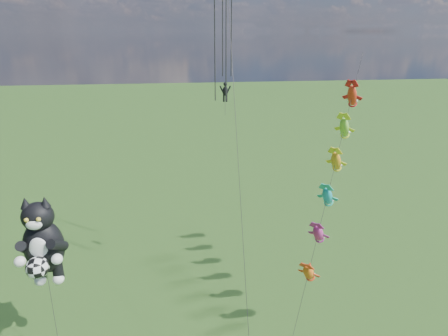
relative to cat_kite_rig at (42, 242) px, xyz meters
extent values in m
cylinder|color=black|center=(0.43, -1.40, -5.47)|extent=(0.89, 2.57, 6.46)
ellipsoid|color=black|center=(0.00, 0.21, -0.41)|extent=(3.01, 2.70, 3.67)
ellipsoid|color=black|center=(0.00, 0.10, 1.77)|extent=(2.37, 2.25, 1.86)
cone|color=black|center=(-0.57, 0.10, 2.74)|extent=(0.80, 0.80, 0.69)
cone|color=black|center=(0.57, 0.10, 2.74)|extent=(0.80, 0.80, 0.69)
ellipsoid|color=white|center=(0.00, -0.65, 1.60)|extent=(1.06, 0.74, 0.67)
ellipsoid|color=white|center=(0.00, -0.65, -0.07)|extent=(1.22, 0.75, 1.52)
sphere|color=gold|center=(-0.35, -0.73, 1.97)|extent=(0.28, 0.28, 0.28)
sphere|color=gold|center=(0.34, -0.73, 1.97)|extent=(0.28, 0.28, 0.28)
sphere|color=white|center=(-1.09, -0.99, -0.70)|extent=(0.69, 0.69, 0.69)
sphere|color=white|center=(1.09, -0.99, -0.70)|extent=(0.69, 0.69, 0.69)
sphere|color=white|center=(-0.57, 0.04, -2.88)|extent=(0.73, 0.73, 0.73)
sphere|color=white|center=(0.57, 0.04, -2.88)|extent=(0.73, 0.73, 0.73)
sphere|color=white|center=(0.00, -1.34, -0.99)|extent=(1.36, 1.36, 1.36)
cylinder|color=black|center=(19.53, 1.92, 1.13)|extent=(9.30, 12.85, 19.67)
ellipsoid|color=orange|center=(17.50, -0.90, -3.20)|extent=(1.70, 1.97, 2.12)
ellipsoid|color=#D83392|center=(18.53, 0.53, -1.00)|extent=(1.70, 1.97, 2.12)
ellipsoid|color=#1987BF|center=(19.57, 1.97, 1.20)|extent=(1.70, 1.97, 2.12)
ellipsoid|color=#D84519|center=(20.61, 3.40, 3.41)|extent=(1.70, 1.97, 2.12)
ellipsoid|color=green|center=(21.64, 4.84, 5.61)|extent=(1.70, 1.97, 2.12)
ellipsoid|color=#E54E19|center=(22.68, 6.27, 7.81)|extent=(1.70, 1.97, 2.12)
cylinder|color=black|center=(12.56, -0.65, 3.61)|extent=(0.69, 17.08, 24.63)
cylinder|color=black|center=(11.66, 4.83, 11.57)|extent=(0.08, 0.08, 7.75)
cylinder|color=black|center=(12.43, 4.83, 11.57)|extent=(0.08, 0.08, 7.75)
cylinder|color=black|center=(12.56, 7.88, 13.61)|extent=(0.08, 0.08, 9.04)
cylinder|color=black|center=(13.22, 7.88, 13.61)|extent=(0.08, 0.08, 9.04)
camera|label=1|loc=(8.90, -21.95, 12.58)|focal=30.00mm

